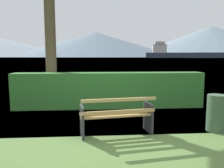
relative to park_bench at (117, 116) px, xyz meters
The scene contains 7 objects.
ground_plane 0.43m from the park_bench, 98.46° to the left, with size 1400.00×1400.00×0.00m, color #4C6B33.
water_surface 309.93m from the park_bench, 90.00° to the left, with size 620.00×620.00×0.00m, color #7A99A8.
park_bench is the anchor object (origin of this frame).
hedge_row 2.67m from the park_bench, 90.18° to the left, with size 6.33×0.63×1.18m, color #2D6B28.
trash_bin 2.33m from the park_bench, ahead, with size 0.44×0.44×0.85m, color #385138.
cargo_ship_large 255.45m from the park_bench, 69.19° to the left, with size 84.28×28.58×17.86m.
distant_hills 548.96m from the park_bench, 86.27° to the left, with size 980.89×461.60×75.32m.
Camera 1 is at (-0.44, -4.80, 1.73)m, focal length 35.59 mm.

